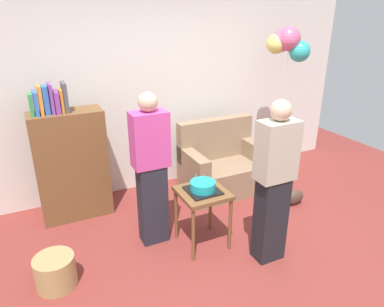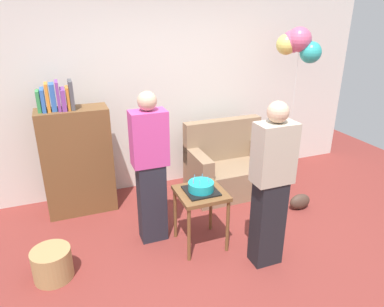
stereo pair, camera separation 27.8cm
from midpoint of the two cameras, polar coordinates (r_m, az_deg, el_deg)
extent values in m
plane|color=maroon|center=(3.67, 8.14, -17.56)|extent=(8.00, 8.00, 0.00)
cube|color=silver|center=(4.81, -2.98, 10.37)|extent=(6.00, 0.10, 2.70)
cube|color=#8C7054|center=(4.86, 7.75, -4.05)|extent=(1.10, 0.70, 0.40)
cube|color=#8C7054|center=(4.89, 6.54, 2.30)|extent=(1.10, 0.16, 0.56)
cube|color=#8C7054|center=(4.53, 2.73, -1.40)|extent=(0.16, 0.70, 0.24)
cube|color=#8C7054|center=(4.96, 12.72, 0.20)|extent=(0.16, 0.70, 0.24)
cube|color=brown|center=(4.39, -16.24, -1.30)|extent=(0.80, 0.36, 1.30)
cube|color=#38934C|center=(4.15, -21.81, 7.84)|extent=(0.04, 0.17, 0.23)
cube|color=#3366B7|center=(4.15, -21.17, 8.05)|extent=(0.04, 0.22, 0.25)
cube|color=orange|center=(4.14, -20.55, 8.51)|extent=(0.03, 0.19, 0.30)
cube|color=#3366B7|center=(4.14, -19.77, 8.57)|extent=(0.05, 0.18, 0.30)
cube|color=#7F3D93|center=(4.14, -19.05, 8.81)|extent=(0.03, 0.23, 0.32)
cube|color=#7F3D93|center=(4.15, -18.29, 8.32)|extent=(0.05, 0.24, 0.23)
cube|color=orange|center=(4.15, -17.62, 8.52)|extent=(0.03, 0.19, 0.25)
cube|color=#4C4C51|center=(4.15, -17.10, 9.05)|extent=(0.04, 0.22, 0.32)
cube|color=brown|center=(3.60, 3.67, -6.47)|extent=(0.48, 0.48, 0.04)
cylinder|color=brown|center=(3.53, 1.82, -13.09)|extent=(0.04, 0.04, 0.59)
cylinder|color=brown|center=(3.69, 7.97, -11.61)|extent=(0.04, 0.04, 0.59)
cylinder|color=brown|center=(3.86, -0.64, -9.73)|extent=(0.04, 0.04, 0.59)
cylinder|color=brown|center=(4.00, 5.06, -8.54)|extent=(0.04, 0.04, 0.59)
cube|color=black|center=(3.59, 3.69, -6.08)|extent=(0.32, 0.32, 0.02)
cylinder|color=teal|center=(3.56, 3.71, -5.33)|extent=(0.26, 0.26, 0.09)
cylinder|color=#66B2E5|center=(3.55, 4.83, -4.15)|extent=(0.01, 0.01, 0.05)
cylinder|color=#66B2E5|center=(3.59, 3.89, -3.75)|extent=(0.01, 0.01, 0.06)
cylinder|color=#66B2E5|center=(3.56, 2.67, -3.93)|extent=(0.01, 0.01, 0.06)
cylinder|color=#EA668C|center=(3.50, 2.50, -4.50)|extent=(0.01, 0.01, 0.05)
cylinder|color=#66B2E5|center=(3.45, 3.57, -4.88)|extent=(0.01, 0.01, 0.06)
cylinder|color=#66B2E5|center=(3.49, 5.03, -4.62)|extent=(0.01, 0.01, 0.06)
cube|color=#23232D|center=(3.79, -4.37, -7.88)|extent=(0.28, 0.20, 0.88)
cube|color=#C6428E|center=(3.48, -4.71, 2.42)|extent=(0.36, 0.22, 0.56)
sphere|color=#D1A889|center=(3.37, -4.91, 8.42)|extent=(0.19, 0.19, 0.19)
cube|color=black|center=(3.55, 14.35, -10.81)|extent=(0.28, 0.20, 0.88)
cube|color=#B2A893|center=(3.23, 15.55, 0.00)|extent=(0.36, 0.22, 0.56)
sphere|color=#D1A889|center=(3.11, 16.25, 6.41)|extent=(0.19, 0.19, 0.19)
cylinder|color=#A88451|center=(3.61, -19.52, -16.51)|extent=(0.36, 0.36, 0.30)
ellipsoid|color=#473328|center=(4.71, 18.65, -7.40)|extent=(0.28, 0.14, 0.20)
cylinder|color=silver|center=(5.07, 17.26, 5.00)|extent=(0.00, 0.00, 1.84)
sphere|color=#E5D666|center=(4.87, 16.67, 16.51)|extent=(0.26, 0.26, 0.26)
sphere|color=#2DADA8|center=(4.92, 20.20, 15.07)|extent=(0.27, 0.27, 0.27)
sphere|color=#D65B84|center=(4.88, 18.55, 17.06)|extent=(0.31, 0.31, 0.31)
sphere|color=#D65B84|center=(4.89, 17.59, 16.86)|extent=(0.28, 0.28, 0.28)
camera|label=1|loc=(0.14, -87.82, 0.89)|focal=33.03mm
camera|label=2|loc=(0.14, 92.18, -0.89)|focal=33.03mm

